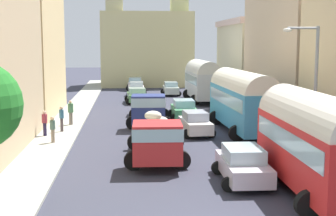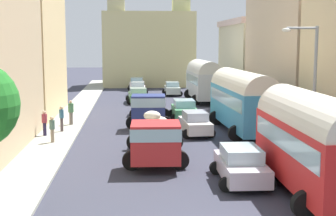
{
  "view_description": "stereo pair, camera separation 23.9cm",
  "coord_description": "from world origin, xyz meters",
  "px_view_note": "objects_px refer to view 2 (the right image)",
  "views": [
    {
      "loc": [
        -2.84,
        -13.0,
        5.95
      ],
      "look_at": [
        0.0,
        19.58,
        1.47
      ],
      "focal_mm": 51.15,
      "sensor_mm": 36.0,
      "label": 1
    },
    {
      "loc": [
        -2.6,
        -13.02,
        5.95
      ],
      "look_at": [
        0.0,
        19.58,
        1.47
      ],
      "focal_mm": 51.15,
      "sensor_mm": 36.0,
      "label": 2
    }
  ],
  "objects_px": {
    "car_0": "(144,105)",
    "car_6": "(184,109)",
    "parked_bus_2": "(203,79)",
    "cargo_truck_1": "(149,109)",
    "pedestrian_1": "(71,112)",
    "car_5": "(195,123)",
    "car_7": "(172,89)",
    "car_2": "(138,89)",
    "cargo_truck_0": "(155,138)",
    "pedestrian_0": "(45,122)",
    "car_1": "(138,95)",
    "car_3": "(137,83)",
    "parked_bus_1": "(242,98)",
    "car_4": "(241,165)",
    "parked_bus_0": "(312,139)",
    "pedestrian_2": "(52,128)",
    "streetlamp_near": "(310,82)",
    "pedestrian_3": "(62,117)"
  },
  "relations": [
    {
      "from": "car_0",
      "to": "car_6",
      "type": "xyz_separation_m",
      "value": [
        3.07,
        -2.53,
        -0.06
      ]
    },
    {
      "from": "car_0",
      "to": "parked_bus_2",
      "type": "bearing_deg",
      "value": 53.68
    },
    {
      "from": "cargo_truck_1",
      "to": "pedestrian_1",
      "type": "relative_size",
      "value": 3.65
    },
    {
      "from": "car_5",
      "to": "car_7",
      "type": "bearing_deg",
      "value": 88.54
    },
    {
      "from": "car_5",
      "to": "car_7",
      "type": "xyz_separation_m",
      "value": [
        0.6,
        23.59,
        0.0
      ]
    },
    {
      "from": "car_2",
      "to": "pedestrian_1",
      "type": "distance_m",
      "value": 20.3
    },
    {
      "from": "cargo_truck_0",
      "to": "pedestrian_0",
      "type": "xyz_separation_m",
      "value": [
        -6.6,
        6.8,
        -0.23
      ]
    },
    {
      "from": "car_0",
      "to": "car_1",
      "type": "relative_size",
      "value": 0.97
    },
    {
      "from": "car_0",
      "to": "car_2",
      "type": "relative_size",
      "value": 1.03
    },
    {
      "from": "car_3",
      "to": "car_0",
      "type": "bearing_deg",
      "value": -89.29
    },
    {
      "from": "parked_bus_1",
      "to": "car_4",
      "type": "bearing_deg",
      "value": -103.27
    },
    {
      "from": "car_7",
      "to": "pedestrian_0",
      "type": "bearing_deg",
      "value": -113.14
    },
    {
      "from": "parked_bus_0",
      "to": "parked_bus_1",
      "type": "xyz_separation_m",
      "value": [
        0.35,
        13.33,
        0.05
      ]
    },
    {
      "from": "car_0",
      "to": "car_6",
      "type": "height_order",
      "value": "car_0"
    },
    {
      "from": "car_3",
      "to": "pedestrian_0",
      "type": "xyz_separation_m",
      "value": [
        -6.25,
        -30.7,
        0.2
      ]
    },
    {
      "from": "car_2",
      "to": "parked_bus_0",
      "type": "bearing_deg",
      "value": -80.33
    },
    {
      "from": "cargo_truck_1",
      "to": "parked_bus_1",
      "type": "bearing_deg",
      "value": -23.97
    },
    {
      "from": "car_7",
      "to": "pedestrian_0",
      "type": "xyz_separation_m",
      "value": [
        -10.16,
        -23.77,
        0.23
      ]
    },
    {
      "from": "car_3",
      "to": "car_5",
      "type": "bearing_deg",
      "value": -83.81
    },
    {
      "from": "car_7",
      "to": "pedestrian_2",
      "type": "bearing_deg",
      "value": -109.83
    },
    {
      "from": "parked_bus_0",
      "to": "car_5",
      "type": "bearing_deg",
      "value": 102.83
    },
    {
      "from": "car_1",
      "to": "car_3",
      "type": "height_order",
      "value": "car_3"
    },
    {
      "from": "car_2",
      "to": "pedestrian_1",
      "type": "height_order",
      "value": "pedestrian_1"
    },
    {
      "from": "car_6",
      "to": "car_3",
      "type": "bearing_deg",
      "value": 97.89
    },
    {
      "from": "cargo_truck_0",
      "to": "car_3",
      "type": "xyz_separation_m",
      "value": [
        -0.35,
        37.5,
        -0.43
      ]
    },
    {
      "from": "streetlamp_near",
      "to": "car_2",
      "type": "bearing_deg",
      "value": 104.43
    },
    {
      "from": "pedestrian_1",
      "to": "car_1",
      "type": "bearing_deg",
      "value": 69.01
    },
    {
      "from": "parked_bus_1",
      "to": "car_1",
      "type": "xyz_separation_m",
      "value": [
        -6.62,
        16.18,
        -1.53
      ]
    },
    {
      "from": "car_6",
      "to": "streetlamp_near",
      "type": "distance_m",
      "value": 15.02
    },
    {
      "from": "car_4",
      "to": "streetlamp_near",
      "type": "distance_m",
      "value": 6.22
    },
    {
      "from": "car_6",
      "to": "pedestrian_3",
      "type": "relative_size",
      "value": 2.22
    },
    {
      "from": "pedestrian_1",
      "to": "car_3",
      "type": "bearing_deg",
      "value": 79.19
    },
    {
      "from": "car_1",
      "to": "cargo_truck_0",
      "type": "bearing_deg",
      "value": -88.94
    },
    {
      "from": "cargo_truck_1",
      "to": "car_1",
      "type": "bearing_deg",
      "value": 92.38
    },
    {
      "from": "car_3",
      "to": "streetlamp_near",
      "type": "distance_m",
      "value": 38.94
    },
    {
      "from": "car_3",
      "to": "parked_bus_0",
      "type": "bearing_deg",
      "value": -81.85
    },
    {
      "from": "car_3",
      "to": "pedestrian_2",
      "type": "height_order",
      "value": "pedestrian_2"
    },
    {
      "from": "car_0",
      "to": "car_6",
      "type": "distance_m",
      "value": 3.98
    },
    {
      "from": "car_2",
      "to": "car_6",
      "type": "height_order",
      "value": "car_2"
    },
    {
      "from": "car_7",
      "to": "pedestrian_0",
      "type": "height_order",
      "value": "pedestrian_0"
    },
    {
      "from": "car_1",
      "to": "car_3",
      "type": "distance_m",
      "value": 13.63
    },
    {
      "from": "car_3",
      "to": "car_1",
      "type": "bearing_deg",
      "value": -90.37
    },
    {
      "from": "car_2",
      "to": "pedestrian_3",
      "type": "distance_m",
      "value": 22.93
    },
    {
      "from": "cargo_truck_1",
      "to": "pedestrian_0",
      "type": "relative_size",
      "value": 3.94
    },
    {
      "from": "parked_bus_2",
      "to": "car_4",
      "type": "height_order",
      "value": "parked_bus_2"
    },
    {
      "from": "parked_bus_2",
      "to": "car_2",
      "type": "bearing_deg",
      "value": 137.41
    },
    {
      "from": "car_4",
      "to": "pedestrian_2",
      "type": "xyz_separation_m",
      "value": [
        -9.27,
        8.41,
        0.21
      ]
    },
    {
      "from": "parked_bus_1",
      "to": "pedestrian_2",
      "type": "bearing_deg",
      "value": -165.69
    },
    {
      "from": "car_5",
      "to": "streetlamp_near",
      "type": "xyz_separation_m",
      "value": [
        4.68,
        -7.45,
        3.26
      ]
    },
    {
      "from": "car_0",
      "to": "car_4",
      "type": "relative_size",
      "value": 0.93
    }
  ]
}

